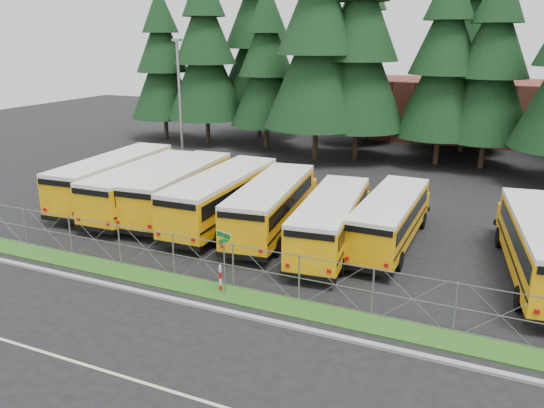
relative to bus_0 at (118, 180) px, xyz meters
The scene contains 27 objects.
ground 15.14m from the bus_0, 26.84° to the right, with size 120.00×120.00×0.00m, color black.
curb 16.76m from the bus_0, 36.38° to the right, with size 50.00×0.25×0.12m, color gray.
grass_verge 15.98m from the bus_0, 32.31° to the right, with size 50.00×1.40×0.06m, color #1B4915.
road_lane_line 20.05m from the bus_0, 47.76° to the right, with size 50.00×0.12×0.01m, color beige.
chainlink_fence 15.55m from the bus_0, 30.13° to the right, with size 44.00×0.10×2.00m, color gray, non-canonical shape.
brick_building 38.50m from the bus_0, 59.64° to the left, with size 22.00×10.00×6.00m, color brown.
bus_0 is the anchor object (origin of this frame).
bus_1 2.96m from the bus_0, 12.08° to the right, with size 2.65×11.22×2.94m, color #FFBB08, non-canonical shape.
bus_2 4.96m from the bus_0, ahead, with size 2.66×11.26×2.95m, color #FFBB08, non-canonical shape.
bus_3 8.25m from the bus_0, ahead, with size 2.70×11.45×3.00m, color #FFBB08, non-canonical shape.
bus_4 11.31m from the bus_0, ahead, with size 2.59×10.99×2.88m, color #FFBB08, non-canonical shape.
bus_5 15.04m from the bus_0, ahead, with size 2.48×10.51×2.76m, color #FFBB08, non-canonical shape.
bus_6 17.56m from the bus_0, ahead, with size 2.41×10.22×2.68m, color #FFBB08, non-canonical shape.
bus_east 24.43m from the bus_0, ahead, with size 2.66×11.28×2.96m, color #FFBB08, non-canonical shape.
street_sign 15.20m from the bus_0, 34.65° to the right, with size 0.80×0.53×2.81m.
striped_bollard 14.78m from the bus_0, 34.63° to the right, with size 0.11×0.11×1.20m, color #B20C0C.
light_standard 9.09m from the bus_0, 92.87° to the left, with size 0.70×0.35×10.14m.
conifer_0 23.87m from the bus_0, 117.11° to the left, with size 6.85×6.85×15.14m, color black, non-canonical shape.
conifer_1 21.95m from the bus_0, 104.42° to the left, with size 7.78×7.78×17.20m, color black, non-canonical shape.
conifer_2 21.09m from the bus_0, 86.29° to the left, with size 6.81×6.81×15.06m, color black, non-canonical shape.
conifer_3 20.50m from the bus_0, 67.14° to the left, with size 8.88×8.88×19.63m, color black, non-canonical shape.
conifer_4 22.79m from the bus_0, 60.75° to the left, with size 8.35×8.35×18.47m, color black, non-canonical shape.
conifer_5 26.96m from the bus_0, 48.74° to the left, with size 7.39×7.39×16.35m, color black, non-canonical shape.
conifer_6 29.34m from the bus_0, 43.37° to the left, with size 7.23×7.23×16.00m, color black, non-canonical shape.
conifer_10 26.77m from the bus_0, 94.21° to the left, with size 9.17×9.17×20.27m, color black, non-canonical shape.
conifer_11 29.24m from the bus_0, 72.48° to the left, with size 8.15×8.15×18.03m, color black, non-canonical shape.
conifer_12 33.01m from the bus_0, 54.28° to the left, with size 8.70×8.70×19.23m, color black, non-canonical shape.
Camera 1 is at (8.85, -19.19, 10.25)m, focal length 35.00 mm.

